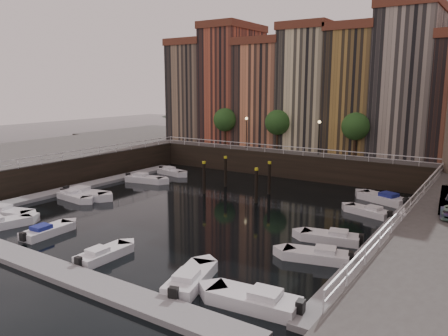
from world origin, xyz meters
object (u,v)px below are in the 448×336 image
Objects in this scene: gangway at (426,190)px; mooring_pilings at (238,179)px; boat_left_1 at (74,196)px; boat_left_2 at (85,194)px; boat_left_0 at (6,213)px.

gangway is 1.24× the size of mooring_pilings.
mooring_pilings is at bearing 47.28° from boat_left_1.
mooring_pilings is 15.74m from boat_left_2.
mooring_pilings reaches higher than boat_left_2.
gangway reaches higher than mooring_pilings.
mooring_pilings is at bearing -166.70° from gangway.
gangway is 32.73m from boat_left_2.
gangway is 1.86× the size of boat_left_1.
boat_left_1 is at bearing 73.58° from boat_left_0.
boat_left_0 is (-29.91, -22.11, -1.55)m from gangway.
mooring_pilings is at bearing 39.78° from boat_left_0.
boat_left_1 is (0.13, 7.00, -0.03)m from boat_left_0.
gangway is at bearing 32.60° from boat_left_1.
mooring_pilings is 1.25× the size of boat_left_2.
gangway is 17.86m from mooring_pilings.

